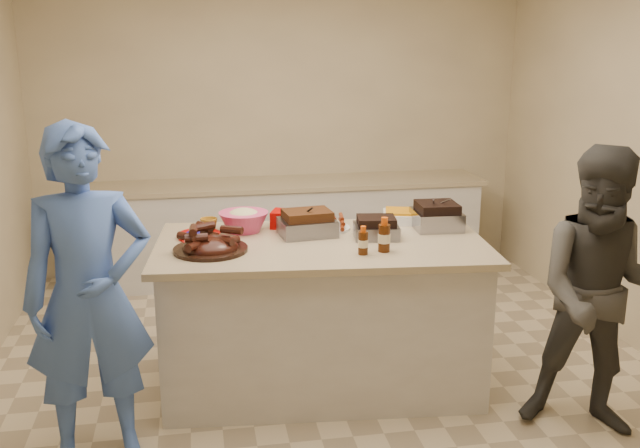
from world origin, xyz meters
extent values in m
cube|color=#47230F|center=(-0.12, 0.22, 0.96)|extent=(0.37, 0.30, 0.10)
cube|color=black|center=(0.29, 0.09, 0.96)|extent=(0.30, 0.27, 0.08)
cube|color=gray|center=(0.73, 0.23, 0.96)|extent=(0.31, 0.31, 0.12)
cylinder|color=silver|center=(0.01, 0.34, 0.96)|extent=(0.37, 0.37, 0.05)
cube|color=orange|center=(0.60, 0.42, 0.96)|extent=(0.37, 0.31, 0.09)
cylinder|color=#3B1905|center=(0.13, -0.24, 0.96)|extent=(0.06, 0.06, 0.17)
cylinder|color=#3B1905|center=(0.26, -0.21, 0.96)|extent=(0.08, 0.08, 0.21)
cylinder|color=#E09F04|center=(-0.20, 0.16, 0.96)|extent=(0.05, 0.05, 0.12)
imported|color=silver|center=(-0.08, 0.22, 0.96)|extent=(0.13, 0.05, 0.13)
cylinder|color=#9D0200|center=(-0.80, 0.28, 0.96)|extent=(0.29, 0.29, 0.03)
cylinder|color=#9D0200|center=(-0.82, 0.15, 0.96)|extent=(0.17, 0.17, 0.02)
imported|color=#A7731A|center=(-0.74, 0.37, 0.96)|extent=(0.12, 0.11, 0.11)
cube|color=#9D0200|center=(-0.21, 0.43, 0.96)|extent=(0.26, 0.23, 0.11)
imported|color=#44423D|center=(1.36, -0.74, 0.00)|extent=(1.41, 1.81, 0.62)
camera|label=1|loc=(-0.81, -4.07, 2.20)|focal=40.00mm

